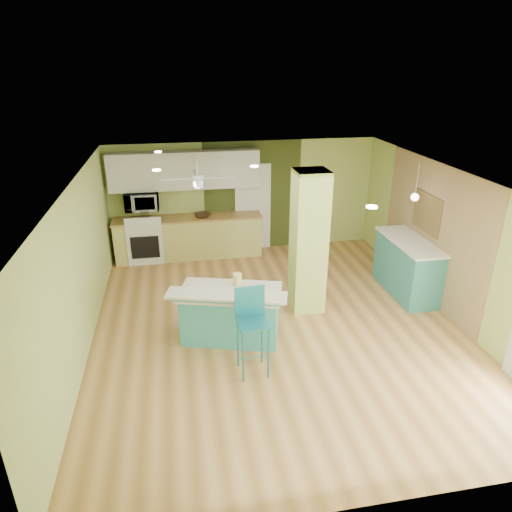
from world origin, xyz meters
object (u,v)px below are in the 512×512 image
at_px(bar_stool, 251,317).
at_px(side_counter, 408,266).
at_px(peninsula, 230,313).
at_px(fruit_bowl, 203,215).
at_px(canister, 237,279).

height_order(bar_stool, side_counter, bar_stool).
bearing_deg(peninsula, bar_stool, -61.51).
height_order(peninsula, fruit_bowl, fruit_bowl).
height_order(bar_stool, fruit_bowl, bar_stool).
distance_m(bar_stool, canister, 1.06).
relative_size(side_counter, fruit_bowl, 4.75).
bearing_deg(bar_stool, peninsula, 99.08).
distance_m(peninsula, bar_stool, 0.97).
relative_size(peninsula, canister, 9.60).
relative_size(side_counter, canister, 8.46).
distance_m(side_counter, fruit_bowl, 4.42).
distance_m(fruit_bowl, canister, 3.19).
height_order(side_counter, canister, side_counter).
bearing_deg(peninsula, fruit_bowl, 108.84).
bearing_deg(side_counter, bar_stool, -151.17).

